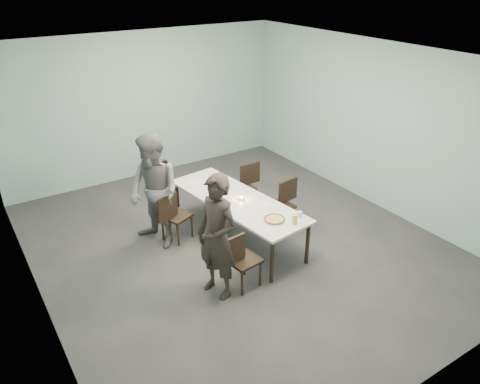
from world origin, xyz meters
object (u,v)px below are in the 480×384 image
diner_near (217,237)px  water_tumbler (299,214)px  table (237,202)px  side_plate (266,206)px  diner_far (154,192)px  amber_tumbler (211,184)px  beer_glass (295,219)px  chair_near_right (283,201)px  chair_far_left (173,214)px  tealight (241,199)px  chair_near_left (239,258)px  chair_far_right (245,183)px  pizza (274,219)px

diner_near → water_tumbler: size_ratio=19.93×
table → side_plate: side_plate is taller
diner_far → amber_tumbler: size_ratio=23.34×
side_plate → beer_glass: (0.02, -0.68, 0.07)m
table → chair_near_right: bearing=-5.3°
table → diner_far: 1.33m
table → chair_far_left: bearing=149.1°
chair_far_left → water_tumbler: (1.36, -1.53, 0.29)m
diner_far → tealight: diner_far is taller
table → diner_far: size_ratio=1.44×
water_tumbler → tealight: size_ratio=1.61×
chair_near_left → water_tumbler: size_ratio=9.67×
chair_far_right → side_plate: 1.42m
table → side_plate: (0.25, -0.44, 0.06)m
diner_near → side_plate: size_ratio=9.97×
chair_far_right → pizza: chair_far_right is taller
chair_far_right → side_plate: chair_far_right is taller
chair_near_left → chair_far_left: 1.65m
side_plate → tealight: tealight is taller
chair_far_left → diner_near: (-0.08, -1.57, 0.40)m
chair_near_left → beer_glass: size_ratio=5.80×
diner_near → amber_tumbler: (0.86, 1.68, -0.11)m
water_tumbler → chair_near_right: bearing=65.5°
diner_near → side_plate: 1.37m
chair_far_right → water_tumbler: (-0.27, -1.87, 0.29)m
chair_far_left → diner_near: bearing=-114.7°
diner_near → diner_far: (-0.18, 1.64, 0.04)m
beer_glass → water_tumbler: 0.23m
table → beer_glass: size_ratio=17.93×
chair_far_right → beer_glass: size_ratio=5.80×
table → pizza: bearing=-84.3°
table → diner_far: bearing=152.2°
chair_far_left → tealight: bearing=-54.1°
chair_far_left → diner_far: (-0.26, 0.07, 0.43)m
chair_far_left → tealight: (0.94, -0.59, 0.27)m
diner_near → amber_tumbler: size_ratio=22.43×
side_plate → chair_far_left: bearing=139.7°
diner_near → tealight: diner_near is taller
table → chair_near_left: (-0.68, -1.10, -0.19)m
chair_near_left → chair_near_right: bearing=25.9°
chair_near_right → tealight: 0.88m
table → chair_far_right: bearing=50.0°
table → beer_glass: 1.16m
diner_far → beer_glass: bearing=23.8°
diner_near → diner_far: 1.65m
chair_far_right → beer_glass: bearing=77.4°
pizza → water_tumbler: 0.39m
water_tumbler → chair_near_left: bearing=-174.8°
table → amber_tumbler: amber_tumbler is taller
diner_near → tealight: size_ratio=32.04×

